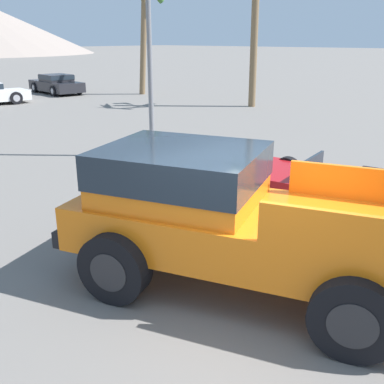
{
  "coord_description": "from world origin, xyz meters",
  "views": [
    {
      "loc": [
        -4.38,
        -2.77,
        3.38
      ],
      "look_at": [
        0.41,
        1.41,
        1.2
      ],
      "focal_mm": 42.0,
      "sensor_mm": 36.0,
      "label": 1
    }
  ],
  "objects": [
    {
      "name": "palm_tree_tall",
      "position": [
        15.38,
        18.51,
        5.09
      ],
      "size": [
        2.42,
        2.55,
        6.8
      ],
      "color": "brown",
      "rests_on": "ground_plane"
    },
    {
      "name": "red_convertible_car",
      "position": [
        4.32,
        0.93,
        0.4
      ],
      "size": [
        2.38,
        4.5,
        0.96
      ],
      "rotation": [
        0.0,
        0.0,
        0.12
      ],
      "color": "#B21419",
      "rests_on": "ground_plane"
    },
    {
      "name": "parked_car_dark",
      "position": [
        12.03,
        23.08,
        0.61
      ],
      "size": [
        2.32,
        4.66,
        1.19
      ],
      "rotation": [
        0.0,
        0.0,
        6.16
      ],
      "color": "#232328",
      "rests_on": "ground_plane"
    },
    {
      "name": "ground_plane",
      "position": [
        0.0,
        0.0,
        0.0
      ],
      "size": [
        320.0,
        320.0,
        0.0
      ],
      "primitive_type": "plane",
      "color": "slate"
    },
    {
      "name": "orange_pickup_truck",
      "position": [
        0.3,
        0.73,
        1.11
      ],
      "size": [
        3.54,
        5.47,
        1.94
      ],
      "rotation": [
        0.0,
        0.0,
        0.33
      ],
      "color": "orange",
      "rests_on": "ground_plane"
    }
  ]
}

